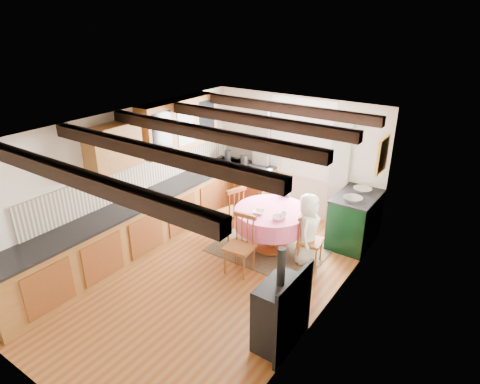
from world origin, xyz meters
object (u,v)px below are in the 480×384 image
Objects in this scene: dining_table at (271,229)px; aga_range at (355,219)px; cast_iron_stove at (280,298)px; child_far at (284,208)px; chair_right at (311,239)px; child_right at (308,229)px; cup at (283,215)px; chair_near at (239,245)px; chair_left at (231,211)px.

aga_range is at bearing 42.64° from dining_table.
cast_iron_stove is 1.35× the size of child_far.
child_right is (-0.07, 0.01, 0.16)m from chair_right.
cast_iron_stove is 2.86m from child_far.
dining_table is 0.56m from cup.
chair_near is 0.96× the size of child_far.
aga_range is at bearing 54.18° from chair_near.
child_right is 11.23× the size of cup.
child_right reaches higher than child_far.
chair_right is 0.18m from child_right.
child_right is (0.69, -0.02, 0.23)m from dining_table.
child_far is 0.83× the size of child_right.
chair_left reaches higher than dining_table.
cast_iron_stove reaches higher than dining_table.
aga_range reaches higher than cup.
child_right reaches higher than chair_near.
cast_iron_stove is (1.22, -1.87, 0.30)m from dining_table.
child_far is at bearing 117.65° from cast_iron_stove.
chair_near reaches higher than chair_right.
chair_left is (-0.81, 0.88, 0.02)m from chair_near.
child_right is 0.45m from cup.
cast_iron_stove is (0.46, -1.84, 0.23)m from chair_right.
child_far reaches higher than aga_range.
chair_left is at bearing -179.88° from dining_table.
aga_range reaches higher than chair_right.
chair_left is 1.62m from chair_right.
child_far is at bearing 87.62° from chair_near.
cup is at bearing 117.92° from cast_iron_stove.
child_far is at bearing 149.89° from chair_left.
child_far is 1.05m from child_right.
dining_table is 0.89m from chair_near.
chair_right is 0.66× the size of cast_iron_stove.
child_right is at bearing 20.49° from cup.
chair_left is 1.00× the size of child_far.
aga_range is at bearing 55.95° from cup.
chair_left is at bearing 77.28° from child_right.
dining_table is at bearing 78.17° from chair_right.
cast_iron_stove is at bearing -87.82° from aga_range.
chair_right is at bearing -2.23° from dining_table.
child_right is at bearing 154.46° from child_far.
dining_table is 0.68m from child_far.
child_right reaches higher than aga_range.
chair_near is 1.15m from child_right.
aga_range is (1.96, 1.02, -0.03)m from chair_left.
cup is (-0.45, -0.13, 0.37)m from chair_right.
dining_table is 2.25m from cast_iron_stove.
cast_iron_stove reaches higher than cup.
cast_iron_stove is (1.27, -0.98, 0.20)m from chair_near.
cast_iron_stove is at bearing -62.08° from cup.
cup is at bearing -124.05° from aga_range.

